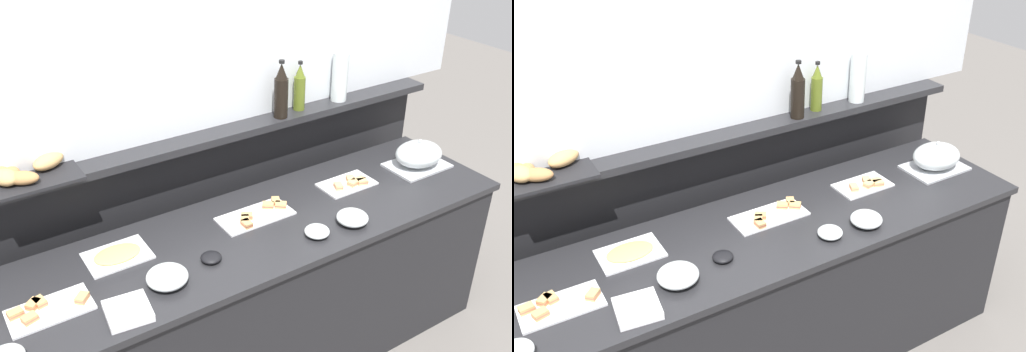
# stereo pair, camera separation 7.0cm
# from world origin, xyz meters

# --- Properties ---
(ground_plane) EXTENTS (12.00, 12.00, 0.00)m
(ground_plane) POSITION_xyz_m (0.00, 0.60, 0.00)
(ground_plane) COLOR slate
(buffet_counter) EXTENTS (2.67, 0.71, 0.89)m
(buffet_counter) POSITION_xyz_m (0.00, 0.00, 0.45)
(buffet_counter) COLOR black
(buffet_counter) RESTS_ON ground_plane
(back_ledge_unit) EXTENTS (2.92, 0.22, 1.21)m
(back_ledge_unit) POSITION_xyz_m (0.00, 0.53, 0.64)
(back_ledge_unit) COLOR black
(back_ledge_unit) RESTS_ON ground_plane
(sandwich_platter_rear) EXTENTS (0.30, 0.18, 0.04)m
(sandwich_platter_rear) POSITION_xyz_m (0.63, 0.08, 0.90)
(sandwich_platter_rear) COLOR white
(sandwich_platter_rear) RESTS_ON buffet_counter
(sandwich_platter_front) EXTENTS (0.37, 0.18, 0.04)m
(sandwich_platter_front) POSITION_xyz_m (0.05, 0.08, 0.90)
(sandwich_platter_front) COLOR white
(sandwich_platter_front) RESTS_ON buffet_counter
(sandwich_platter_side) EXTENTS (0.32, 0.18, 0.04)m
(sandwich_platter_side) POSITION_xyz_m (-1.01, -0.04, 0.90)
(sandwich_platter_side) COLOR silver
(sandwich_platter_side) RESTS_ON buffet_counter
(cold_cuts_platter) EXTENTS (0.28, 0.20, 0.02)m
(cold_cuts_platter) POSITION_xyz_m (-0.65, 0.14, 0.90)
(cold_cuts_platter) COLOR silver
(cold_cuts_platter) RESTS_ON buffet_counter
(serving_cloche) EXTENTS (0.34, 0.24, 0.17)m
(serving_cloche) POSITION_xyz_m (1.10, 0.03, 0.97)
(serving_cloche) COLOR #B7BABF
(serving_cloche) RESTS_ON buffet_counter
(glass_bowl_large) EXTENTS (0.16, 0.16, 0.06)m
(glass_bowl_large) POSITION_xyz_m (0.41, -0.21, 0.92)
(glass_bowl_large) COLOR silver
(glass_bowl_large) RESTS_ON buffet_counter
(glass_bowl_small) EXTENTS (0.12, 0.12, 0.05)m
(glass_bowl_small) POSITION_xyz_m (0.20, -0.20, 0.91)
(glass_bowl_small) COLOR silver
(glass_bowl_small) RESTS_ON buffet_counter
(glass_bowl_extra) EXTENTS (0.18, 0.18, 0.07)m
(glass_bowl_extra) POSITION_xyz_m (-0.54, -0.14, 0.93)
(glass_bowl_extra) COLOR silver
(glass_bowl_extra) RESTS_ON buffet_counter
(condiment_bowl_red) EXTENTS (0.09, 0.09, 0.03)m
(condiment_bowl_red) POSITION_xyz_m (-0.31, -0.10, 0.91)
(condiment_bowl_red) COLOR black
(condiment_bowl_red) RESTS_ON buffet_counter
(napkin_stack) EXTENTS (0.19, 0.19, 0.03)m
(napkin_stack) POSITION_xyz_m (-0.74, -0.23, 0.91)
(napkin_stack) COLOR white
(napkin_stack) RESTS_ON buffet_counter
(olive_oil_bottle) EXTENTS (0.06, 0.06, 0.28)m
(olive_oil_bottle) POSITION_xyz_m (0.57, 0.47, 1.33)
(olive_oil_bottle) COLOR #56661E
(olive_oil_bottle) RESTS_ON back_ledge_unit
(wine_bottle_dark) EXTENTS (0.08, 0.08, 0.32)m
(wine_bottle_dark) POSITION_xyz_m (0.43, 0.43, 1.35)
(wine_bottle_dark) COLOR black
(wine_bottle_dark) RESTS_ON back_ledge_unit
(bread_basket) EXTENTS (0.40, 0.26, 0.08)m
(bread_basket) POSITION_xyz_m (-0.91, 0.46, 1.24)
(bread_basket) COLOR black
(bread_basket) RESTS_ON back_ledge_unit
(water_carafe) EXTENTS (0.09, 0.09, 0.28)m
(water_carafe) POSITION_xyz_m (0.84, 0.45, 1.35)
(water_carafe) COLOR silver
(water_carafe) RESTS_ON back_ledge_unit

